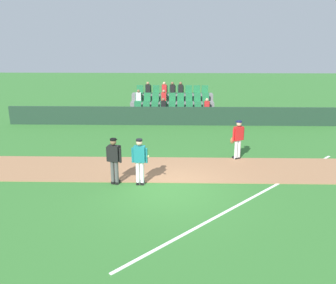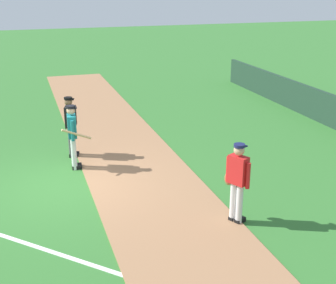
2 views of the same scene
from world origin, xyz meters
name	(u,v)px [view 2 (image 2 of 2)]	position (x,y,z in m)	size (l,w,h in m)	color
ground_plane	(65,186)	(0.00, 0.00, 0.00)	(80.00, 80.00, 0.00)	#33702D
infield_dirt_path	(140,175)	(0.00, 1.93, 0.01)	(28.00, 2.79, 0.03)	#9E704C
foul_line_chalk	(56,253)	(3.00, -0.50, 0.01)	(12.00, 0.10, 0.01)	white
batter_teal_jersey	(73,135)	(-1.06, 0.38, 0.97)	(0.67, 0.79, 1.76)	white
umpire_home_plate	(71,123)	(-2.00, 0.44, 1.00)	(0.57, 0.38, 1.76)	#4C4C4C
runner_red_jersey	(237,180)	(2.96, 3.22, 0.96)	(0.65, 0.42, 1.76)	silver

